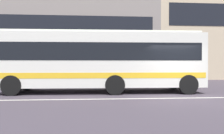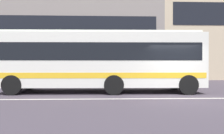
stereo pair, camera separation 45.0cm
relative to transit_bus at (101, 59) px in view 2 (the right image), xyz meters
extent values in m
plane|color=#473E49|center=(3.72, -2.43, -1.81)|extent=(160.00, 160.00, 0.00)
cube|color=silver|center=(3.72, -2.43, -1.81)|extent=(60.00, 0.16, 0.01)
cube|color=gray|center=(-4.44, 14.21, 2.75)|extent=(20.98, 11.23, 9.12)
cube|color=black|center=(-4.44, 8.57, 3.48)|extent=(19.30, 0.04, 1.82)
cube|color=silver|center=(0.00, 0.00, -0.05)|extent=(10.88, 2.73, 2.82)
cube|color=black|center=(0.00, 0.00, 0.37)|extent=(10.23, 2.73, 0.90)
cube|color=yellow|center=(0.00, 0.00, -0.83)|extent=(10.66, 2.75, 0.28)
cube|color=silver|center=(0.00, 0.00, 1.42)|extent=(10.44, 2.32, 0.12)
cube|color=black|center=(-5.42, 0.11, 0.37)|extent=(0.07, 2.10, 0.99)
cylinder|color=black|center=(-4.44, -1.06, -1.31)|extent=(1.01, 0.30, 1.00)
cylinder|color=black|center=(-4.39, 1.24, -1.31)|extent=(1.01, 0.30, 1.00)
cylinder|color=black|center=(0.64, -1.16, -1.31)|extent=(1.01, 0.30, 1.00)
cylinder|color=black|center=(0.69, 1.14, -1.31)|extent=(1.01, 0.30, 1.00)
cylinder|color=black|center=(4.39, -1.24, -1.31)|extent=(1.01, 0.30, 1.00)
cylinder|color=black|center=(4.44, 1.06, -1.31)|extent=(1.01, 0.30, 1.00)
camera|label=1|loc=(-0.31, -11.70, -0.30)|focal=33.80mm
camera|label=2|loc=(0.14, -11.72, -0.30)|focal=33.80mm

